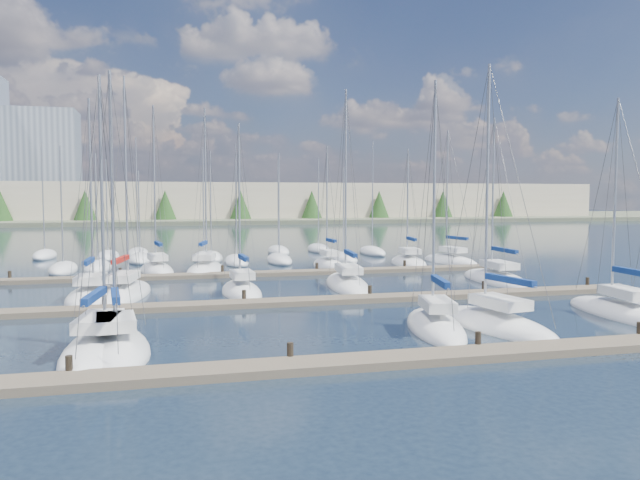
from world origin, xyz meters
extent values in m
plane|color=#1D2A3A|center=(0.00, 60.00, 0.00)|extent=(400.00, 400.00, 0.00)
cube|color=#6B5E4C|center=(0.00, 2.00, 0.15)|extent=(44.00, 1.80, 0.35)
cylinder|color=#2D261C|center=(-12.00, 2.90, 0.30)|extent=(0.26, 0.26, 1.10)
cylinder|color=#2D261C|center=(-4.00, 2.90, 0.30)|extent=(0.26, 0.26, 1.10)
cylinder|color=#2D261C|center=(4.00, 2.90, 0.30)|extent=(0.26, 0.26, 1.10)
cylinder|color=#2D261C|center=(12.00, 2.90, 0.30)|extent=(0.26, 0.26, 1.10)
cube|color=#6B5E4C|center=(0.00, 16.00, 0.15)|extent=(44.00, 1.80, 0.35)
cylinder|color=#2D261C|center=(-12.00, 16.90, 0.30)|extent=(0.26, 0.26, 1.10)
cylinder|color=#2D261C|center=(-4.00, 16.90, 0.30)|extent=(0.26, 0.26, 1.10)
cylinder|color=#2D261C|center=(4.00, 16.90, 0.30)|extent=(0.26, 0.26, 1.10)
cylinder|color=#2D261C|center=(12.00, 16.90, 0.30)|extent=(0.26, 0.26, 1.10)
cylinder|color=#2D261C|center=(20.00, 16.90, 0.30)|extent=(0.26, 0.26, 1.10)
cube|color=#6B5E4C|center=(0.00, 30.00, 0.15)|extent=(44.00, 1.80, 0.35)
cylinder|color=#2D261C|center=(-20.00, 30.90, 0.30)|extent=(0.26, 0.26, 1.10)
cylinder|color=#2D261C|center=(-12.00, 30.90, 0.30)|extent=(0.26, 0.26, 1.10)
cylinder|color=#2D261C|center=(-4.00, 30.90, 0.30)|extent=(0.26, 0.26, 1.10)
cylinder|color=#2D261C|center=(4.00, 30.90, 0.30)|extent=(0.26, 0.26, 1.10)
cylinder|color=#2D261C|center=(12.00, 30.90, 0.30)|extent=(0.26, 0.26, 1.10)
cylinder|color=#2D261C|center=(20.00, 30.90, 0.30)|extent=(0.26, 0.26, 1.10)
ellipsoid|color=white|center=(15.32, 8.13, 0.05)|extent=(3.18, 8.94, 1.60)
cube|color=black|center=(15.32, 8.13, 0.05)|extent=(1.63, 4.30, 0.12)
cube|color=silver|center=(15.28, 7.70, 1.35)|extent=(1.60, 3.17, 0.50)
cylinder|color=#9EA0A5|center=(15.37, 8.83, 6.46)|extent=(0.14, 0.14, 10.71)
cylinder|color=#9EA0A5|center=(15.22, 7.00, 2.40)|extent=(0.41, 3.68, 0.10)
cube|color=navy|center=(15.22, 7.00, 2.52)|extent=(0.58, 3.40, 0.30)
ellipsoid|color=white|center=(-10.66, 6.51, 0.05)|extent=(3.42, 7.56, 1.60)
cube|color=silver|center=(-10.63, 6.14, 1.35)|extent=(1.74, 2.70, 0.50)
cylinder|color=#9EA0A5|center=(-10.71, 7.09, 6.38)|extent=(0.14, 0.14, 10.57)
cylinder|color=#9EA0A5|center=(-10.57, 5.56, 2.40)|extent=(0.39, 3.08, 0.10)
cube|color=navy|center=(-10.57, 5.56, 2.52)|extent=(0.56, 2.85, 0.30)
ellipsoid|color=white|center=(-3.68, 20.80, 0.05)|extent=(2.69, 7.09, 1.60)
cube|color=silver|center=(-3.66, 20.45, 1.35)|extent=(1.43, 2.50, 0.50)
cylinder|color=#9EA0A5|center=(-3.70, 21.36, 6.19)|extent=(0.14, 0.14, 10.19)
cylinder|color=#9EA0A5|center=(-3.64, 19.89, 2.40)|extent=(0.20, 2.95, 0.10)
cube|color=navy|center=(-3.64, 19.89, 2.52)|extent=(0.39, 2.72, 0.30)
ellipsoid|color=white|center=(4.04, 7.20, 0.05)|extent=(4.04, 8.10, 1.60)
cube|color=maroon|center=(4.04, 7.20, 0.05)|extent=(2.04, 3.91, 0.12)
cube|color=silver|center=(3.96, 6.82, 1.35)|extent=(1.89, 2.94, 0.50)
cylinder|color=#9EA0A5|center=(4.18, 7.81, 6.58)|extent=(0.14, 0.14, 10.97)
cylinder|color=#9EA0A5|center=(3.83, 6.22, 2.40)|extent=(0.80, 3.20, 0.10)
cube|color=navy|center=(3.83, 6.22, 2.52)|extent=(0.94, 2.99, 0.30)
ellipsoid|color=white|center=(15.87, 22.04, 0.05)|extent=(3.55, 9.77, 1.60)
cube|color=silver|center=(15.84, 21.56, 1.35)|extent=(1.84, 3.46, 0.50)
cylinder|color=#9EA0A5|center=(15.92, 22.81, 6.78)|extent=(0.14, 0.14, 11.36)
cylinder|color=#9EA0A5|center=(15.80, 20.79, 2.40)|extent=(0.34, 4.03, 0.10)
cube|color=navy|center=(15.80, 20.79, 2.52)|extent=(0.52, 3.72, 0.30)
ellipsoid|color=white|center=(-13.08, 20.84, 0.05)|extent=(3.38, 8.07, 1.60)
cube|color=black|center=(-13.08, 20.84, 0.05)|extent=(1.74, 3.88, 0.12)
cube|color=silver|center=(-13.09, 20.44, 1.35)|extent=(1.79, 2.85, 0.50)
cylinder|color=#9EA0A5|center=(-13.05, 21.47, 6.86)|extent=(0.14, 0.14, 11.52)
cylinder|color=#9EA0A5|center=(-13.12, 19.81, 2.40)|extent=(0.25, 3.34, 0.10)
cube|color=navy|center=(-13.12, 19.81, 2.52)|extent=(0.43, 3.08, 0.30)
ellipsoid|color=white|center=(-5.17, 33.91, 0.05)|extent=(4.63, 8.40, 1.60)
cube|color=silver|center=(-5.26, 33.52, 1.35)|extent=(2.18, 3.07, 0.50)
cylinder|color=#9EA0A5|center=(-5.02, 34.53, 7.59)|extent=(0.14, 0.14, 12.99)
cylinder|color=#9EA0A5|center=(-5.41, 32.90, 2.40)|extent=(0.86, 3.27, 0.10)
cube|color=navy|center=(-5.41, 32.90, 2.52)|extent=(0.99, 3.06, 0.30)
ellipsoid|color=white|center=(4.11, 22.25, 0.05)|extent=(3.90, 10.23, 1.60)
cube|color=silver|center=(4.05, 21.75, 1.35)|extent=(1.90, 3.65, 0.50)
cylinder|color=#9EA0A5|center=(4.21, 23.04, 7.63)|extent=(0.14, 0.14, 13.05)
cylinder|color=#9EA0A5|center=(3.95, 20.96, 2.40)|extent=(0.61, 4.17, 0.10)
cube|color=navy|center=(3.95, 20.96, 2.52)|extent=(0.77, 3.86, 0.30)
ellipsoid|color=white|center=(-11.26, 6.90, 0.05)|extent=(3.78, 9.22, 1.60)
cube|color=black|center=(-11.26, 6.90, 0.05)|extent=(1.93, 4.44, 0.12)
cube|color=silver|center=(-11.31, 6.46, 1.35)|extent=(1.88, 3.29, 0.50)
cylinder|color=#9EA0A5|center=(-11.17, 7.62, 6.34)|extent=(0.14, 0.14, 10.48)
cylinder|color=#9EA0A5|center=(-11.39, 5.75, 2.40)|extent=(0.53, 3.75, 0.10)
cube|color=navy|center=(-11.39, 5.75, 2.52)|extent=(0.69, 3.47, 0.30)
ellipsoid|color=white|center=(18.48, 35.20, 0.05)|extent=(3.75, 8.64, 1.60)
cube|color=silver|center=(18.55, 34.79, 1.35)|extent=(1.79, 3.10, 0.50)
cylinder|color=#9EA0A5|center=(18.37, 35.86, 7.02)|extent=(0.14, 0.14, 11.84)
cylinder|color=#9EA0A5|center=(18.66, 34.13, 2.40)|extent=(0.66, 3.48, 0.10)
cube|color=navy|center=(18.66, 34.13, 2.52)|extent=(0.82, 3.23, 0.30)
ellipsoid|color=white|center=(-11.09, 21.65, 0.05)|extent=(4.20, 9.60, 1.60)
cube|color=silver|center=(-11.17, 21.19, 1.35)|extent=(1.99, 3.45, 0.50)
cylinder|color=#9EA0A5|center=(-10.96, 22.38, 7.68)|extent=(0.14, 0.14, 13.15)
cylinder|color=#9EA0A5|center=(-11.30, 20.46, 2.40)|extent=(0.77, 3.86, 0.10)
cube|color=maroon|center=(-11.30, 20.46, 2.52)|extent=(0.92, 3.58, 0.30)
ellipsoid|color=white|center=(7.09, 7.04, 0.05)|extent=(4.06, 8.99, 1.60)
cube|color=silver|center=(7.16, 6.61, 1.35)|extent=(1.97, 3.23, 0.50)
cylinder|color=#9EA0A5|center=(6.99, 7.73, 7.04)|extent=(0.14, 0.14, 11.87)
cylinder|color=#9EA0A5|center=(7.26, 5.93, 2.40)|extent=(0.65, 3.61, 0.10)
cube|color=navy|center=(7.26, 5.93, 2.52)|extent=(0.80, 3.36, 0.30)
ellipsoid|color=white|center=(14.05, 34.96, 0.05)|extent=(4.01, 8.39, 1.60)
cube|color=silver|center=(13.99, 34.56, 1.35)|extent=(1.97, 3.02, 0.50)
cylinder|color=#9EA0A5|center=(14.14, 35.60, 6.05)|extent=(0.14, 0.14, 9.91)
cylinder|color=#9EA0A5|center=(13.89, 33.92, 2.40)|extent=(0.60, 3.36, 0.10)
cube|color=navy|center=(13.89, 33.92, 2.52)|extent=(0.76, 3.12, 0.30)
ellipsoid|color=white|center=(6.04, 34.65, 0.05)|extent=(2.40, 6.84, 1.60)
cube|color=maroon|center=(6.04, 34.65, 0.05)|extent=(1.24, 3.29, 0.12)
cube|color=silver|center=(6.04, 34.31, 1.35)|extent=(1.29, 2.40, 0.50)
cylinder|color=#9EA0A5|center=(6.03, 35.20, 6.09)|extent=(0.14, 0.14, 9.98)
cylinder|color=#9EA0A5|center=(6.05, 33.77, 2.40)|extent=(0.16, 2.86, 0.10)
cube|color=navy|center=(6.05, 33.77, 2.52)|extent=(0.35, 2.63, 0.30)
ellipsoid|color=white|center=(-9.22, 34.56, 0.05)|extent=(3.66, 8.63, 1.60)
cube|color=black|center=(-9.22, 34.56, 0.05)|extent=(1.86, 4.16, 0.12)
cube|color=silver|center=(-9.16, 34.15, 1.35)|extent=(1.78, 3.09, 0.50)
cylinder|color=#9EA0A5|center=(-9.31, 35.22, 7.68)|extent=(0.14, 0.14, 13.16)
cylinder|color=#9EA0A5|center=(-9.07, 33.48, 2.40)|extent=(0.58, 3.49, 0.10)
cube|color=navy|center=(-9.07, 33.48, 2.52)|extent=(0.74, 3.24, 0.30)
cylinder|color=#9EA0A5|center=(-20.75, 49.89, 6.50)|extent=(0.12, 0.12, 11.20)
ellipsoid|color=white|center=(-20.75, 49.89, 0.25)|extent=(2.20, 6.40, 1.40)
cylinder|color=#9EA0A5|center=(-3.94, 43.45, 5.97)|extent=(0.12, 0.12, 10.14)
ellipsoid|color=white|center=(-3.94, 43.45, 0.25)|extent=(2.20, 6.40, 1.40)
cylinder|color=#9EA0A5|center=(-4.68, 43.24, 6.14)|extent=(0.12, 0.12, 10.49)
ellipsoid|color=white|center=(-4.68, 43.24, 0.25)|extent=(2.20, 6.40, 1.40)
cylinder|color=#9EA0A5|center=(9.07, 50.53, 5.93)|extent=(0.12, 0.12, 10.06)
ellipsoid|color=white|center=(9.07, 50.53, 0.25)|extent=(2.20, 6.40, 1.40)
cylinder|color=#9EA0A5|center=(-14.23, 47.33, 5.60)|extent=(0.12, 0.12, 9.39)
ellipsoid|color=white|center=(-14.23, 47.33, 0.25)|extent=(2.20, 6.40, 1.40)
cylinder|color=#9EA0A5|center=(-16.97, 36.19, 5.83)|extent=(0.12, 0.12, 9.85)
ellipsoid|color=white|center=(-16.97, 36.19, 0.25)|extent=(2.20, 6.40, 1.40)
cylinder|color=#9EA0A5|center=(-14.23, 36.83, 5.55)|extent=(0.12, 0.12, 9.30)
ellipsoid|color=white|center=(-14.23, 36.83, 0.25)|extent=(2.20, 6.40, 1.40)
cylinder|color=#9EA0A5|center=(13.97, 45.41, 6.74)|extent=(0.12, 0.12, 11.68)
ellipsoid|color=white|center=(13.97, 45.41, 0.25)|extent=(2.20, 6.40, 1.40)
cylinder|color=#9EA0A5|center=(2.31, 39.32, 5.78)|extent=(0.12, 0.12, 9.76)
ellipsoid|color=white|center=(2.31, 39.32, 0.25)|extent=(2.20, 6.40, 1.40)
cylinder|color=#9EA0A5|center=(-11.34, 49.91, 6.87)|extent=(0.12, 0.12, 11.95)
ellipsoid|color=white|center=(-11.34, 49.91, 0.25)|extent=(2.20, 6.40, 1.40)
cylinder|color=#9EA0A5|center=(8.76, 39.06, 5.13)|extent=(0.12, 0.12, 8.46)
ellipsoid|color=white|center=(8.76, 39.06, 0.25)|extent=(2.20, 6.40, 1.40)
cylinder|color=#9EA0A5|center=(-10.91, 43.47, 4.96)|extent=(0.12, 0.12, 8.12)
ellipsoid|color=white|center=(-10.91, 43.47, 0.25)|extent=(2.20, 6.40, 1.40)
cylinder|color=#9EA0A5|center=(4.00, 49.08, 5.90)|extent=(0.12, 0.12, 10.00)
ellipsoid|color=white|center=(4.00, 49.08, 0.25)|extent=(2.20, 6.40, 1.40)
cylinder|color=#9EA0A5|center=(-1.89, 38.97, 6.17)|extent=(0.12, 0.12, 10.54)
ellipsoid|color=white|center=(-1.89, 38.97, 0.25)|extent=(2.20, 6.40, 1.40)
cube|color=#666B51|center=(0.00, 150.00, 0.50)|extent=(400.00, 60.00, 1.00)
cube|color=beige|center=(10.00, 140.00, 5.00)|extent=(200.00, 12.00, 10.00)
cube|color=slate|center=(-40.00, 165.00, 15.00)|extent=(18.00, 15.00, 30.00)
cone|color=#284C1E|center=(-44.00, 133.00, 4.00)|extent=(6.00, 6.00, 8.00)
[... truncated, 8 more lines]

